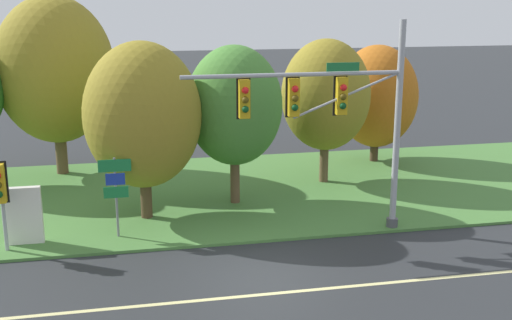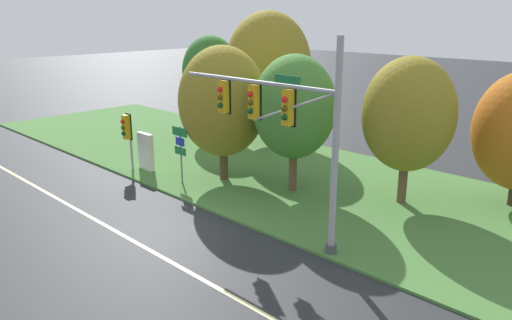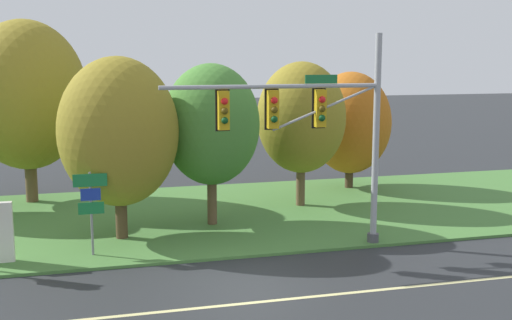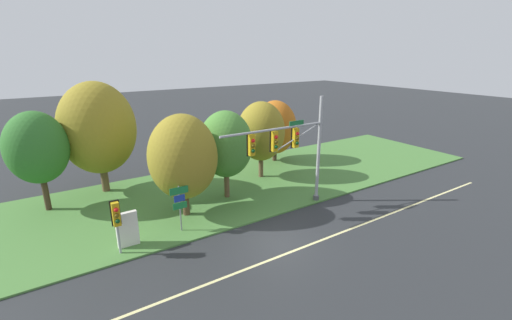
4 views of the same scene
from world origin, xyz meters
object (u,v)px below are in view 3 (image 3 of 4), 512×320
at_px(tree_left_of_mast, 26,95).
at_px(tree_mid_verge, 211,125).
at_px(tree_behind_signpost, 118,132).
at_px(tree_right_far, 350,123).
at_px(route_sign_post, 91,200).
at_px(traffic_signal_mast, 313,122).
at_px(tree_tall_centre, 301,118).

bearing_deg(tree_left_of_mast, tree_mid_verge, -39.78).
bearing_deg(tree_behind_signpost, tree_right_far, 28.59).
xyz_separation_m(route_sign_post, tree_mid_verge, (4.47, 2.85, 2.00)).
bearing_deg(traffic_signal_mast, tree_left_of_mast, 135.00).
bearing_deg(tree_behind_signpost, tree_mid_verge, 17.19).
relative_size(traffic_signal_mast, tree_tall_centre, 1.22).
bearing_deg(route_sign_post, tree_left_of_mast, 106.10).
bearing_deg(tree_right_far, tree_behind_signpost, -151.41).
height_order(tree_mid_verge, tree_right_far, tree_mid_verge).
bearing_deg(tree_left_of_mast, tree_behind_signpost, -62.91).
bearing_deg(tree_left_of_mast, tree_right_far, -2.92).
relative_size(tree_left_of_mast, tree_right_far, 1.41).
bearing_deg(tree_behind_signpost, route_sign_post, -119.77).
distance_m(tree_behind_signpost, tree_right_far, 12.80).
distance_m(traffic_signal_mast, tree_left_of_mast, 13.61).
height_order(route_sign_post, tree_left_of_mast, tree_left_of_mast).
bearing_deg(route_sign_post, tree_tall_centre, 29.52).
bearing_deg(tree_tall_centre, tree_right_far, 40.11).
height_order(tree_left_of_mast, tree_tall_centre, tree_left_of_mast).
xyz_separation_m(route_sign_post, tree_left_of_mast, (-2.50, 8.65, 2.87)).
height_order(tree_mid_verge, tree_tall_centre, tree_tall_centre).
distance_m(tree_tall_centre, tree_right_far, 4.62).
relative_size(traffic_signal_mast, tree_left_of_mast, 0.94).
height_order(route_sign_post, tree_mid_verge, tree_mid_verge).
xyz_separation_m(tree_left_of_mast, tree_tall_centre, (11.24, -3.70, -0.90)).
bearing_deg(tree_tall_centre, route_sign_post, -150.48).
height_order(tree_left_of_mast, tree_right_far, tree_left_of_mast).
xyz_separation_m(traffic_signal_mast, tree_mid_verge, (-2.65, 3.81, -0.41)).
distance_m(tree_mid_verge, tree_right_far, 9.29).
bearing_deg(tree_right_far, route_sign_post, -147.17).
distance_m(tree_behind_signpost, tree_tall_centre, 8.35).
distance_m(route_sign_post, tree_left_of_mast, 9.45).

